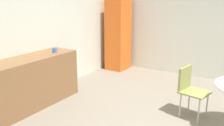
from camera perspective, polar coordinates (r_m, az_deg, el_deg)
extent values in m
cube|color=silver|center=(4.96, -18.52, 7.02)|extent=(6.00, 0.10, 2.60)
cube|color=brown|center=(4.49, -21.24, -5.23)|extent=(2.48, 0.60, 0.90)
cube|color=orange|center=(6.67, 1.45, 6.52)|extent=(0.60, 0.50, 1.87)
cylinder|color=silver|center=(4.40, 21.05, -8.98)|extent=(0.02, 0.02, 0.42)
cylinder|color=silver|center=(4.13, 19.36, -10.42)|extent=(0.02, 0.02, 0.42)
cylinder|color=silver|center=(4.51, 17.33, -8.04)|extent=(0.02, 0.02, 0.42)
cylinder|color=silver|center=(4.25, 15.44, -9.36)|extent=(0.02, 0.02, 0.42)
cube|color=#8C934C|center=(4.23, 18.55, -6.40)|extent=(0.49, 0.49, 0.03)
cube|color=#8C934C|center=(4.24, 16.45, -3.28)|extent=(0.38, 0.11, 0.38)
cylinder|color=#3F66BF|center=(4.81, -13.15, 2.91)|extent=(0.08, 0.08, 0.09)
torus|color=#3F66BF|center=(4.85, -12.67, 3.09)|extent=(0.06, 0.01, 0.06)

